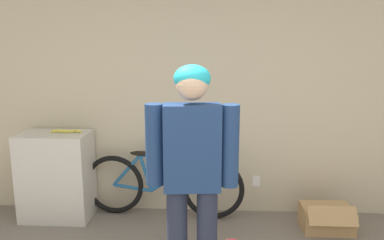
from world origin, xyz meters
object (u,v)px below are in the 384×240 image
(cardboard_box, at_px, (326,218))
(banana, at_px, (66,131))
(bicycle, at_px, (163,185))
(person, at_px, (192,165))

(cardboard_box, bearing_deg, banana, 176.24)
(bicycle, height_order, banana, banana)
(person, distance_m, bicycle, 1.45)
(banana, height_order, cardboard_box, banana)
(person, relative_size, cardboard_box, 3.48)
(bicycle, relative_size, banana, 4.88)
(bicycle, bearing_deg, cardboard_box, -3.66)
(bicycle, xyz_separation_m, cardboard_box, (1.67, -0.22, -0.23))
(person, xyz_separation_m, banana, (-1.37, 1.20, -0.05))
(cardboard_box, bearing_deg, person, -141.65)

